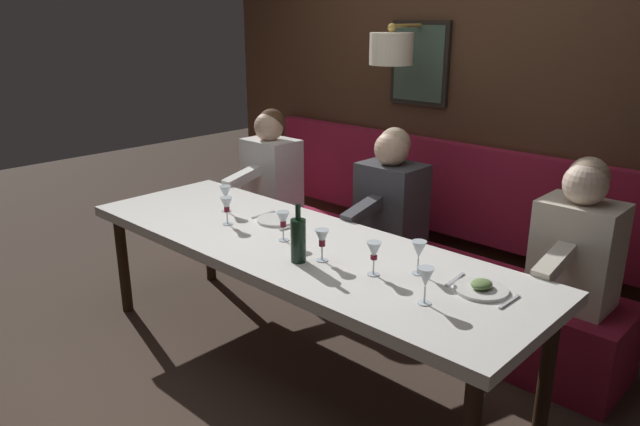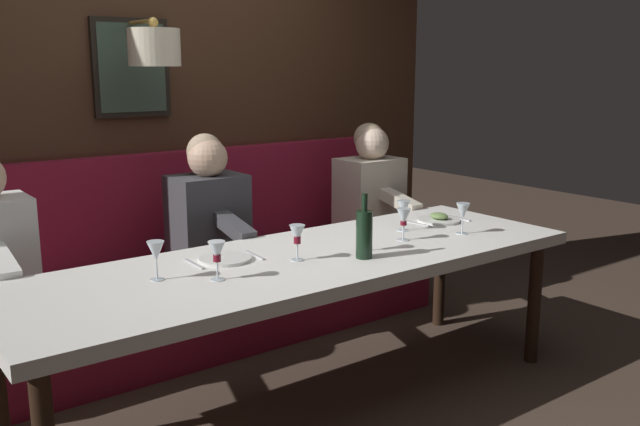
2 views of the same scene
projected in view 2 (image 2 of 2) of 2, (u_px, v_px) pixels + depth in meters
ground_plane at (305, 403)px, 3.35m from camera, size 12.00×12.00×0.00m
dining_table at (305, 269)px, 3.20m from camera, size 0.90×2.77×0.74m
banquette_bench at (216, 309)px, 4.00m from camera, size 0.52×2.97×0.45m
back_wall_panel at (164, 106)px, 4.20m from camera, size 0.59×4.17×2.90m
diner_nearest at (370, 188)px, 4.55m from camera, size 0.60×0.40×0.79m
diner_near at (208, 210)px, 3.85m from camera, size 0.60×0.40×0.79m
place_setting_0 at (439, 219)px, 3.90m from camera, size 0.24×0.31×0.05m
place_setting_1 at (225, 259)px, 3.12m from camera, size 0.24×0.31×0.01m
wine_glass_0 at (404, 209)px, 3.67m from camera, size 0.07×0.07×0.16m
wine_glass_1 at (463, 212)px, 3.59m from camera, size 0.07×0.07×0.16m
wine_glass_2 at (297, 236)px, 3.10m from camera, size 0.07×0.07×0.16m
wine_glass_3 at (365, 228)px, 3.26m from camera, size 0.07×0.07×0.16m
wine_glass_4 at (404, 218)px, 3.46m from camera, size 0.07×0.07×0.16m
wine_glass_5 at (156, 253)px, 2.81m from camera, size 0.07×0.07×0.16m
wine_glass_6 at (217, 253)px, 2.82m from camera, size 0.07×0.07×0.16m
wine_bottle at (364, 233)px, 3.14m from camera, size 0.08×0.08×0.30m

